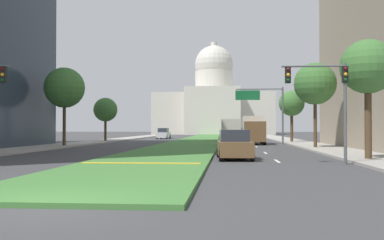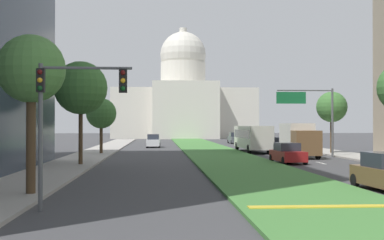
% 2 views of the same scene
% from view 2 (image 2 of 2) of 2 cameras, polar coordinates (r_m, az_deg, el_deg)
% --- Properties ---
extents(ground_plane, '(260.00, 260.00, 0.00)m').
position_cam_2_polar(ground_plane, '(65.97, 1.50, -3.21)').
color(ground_plane, '#3D3D3F').
extents(grass_median, '(6.47, 106.27, 0.14)m').
position_cam_2_polar(grass_median, '(60.10, 2.02, -3.40)').
color(grass_median, '#427A38').
rests_on(grass_median, ground_plane).
extents(median_curb_nose, '(5.82, 0.50, 0.04)m').
position_cam_2_polar(median_curb_nose, '(19.02, 15.02, -9.22)').
color(median_curb_nose, gold).
rests_on(median_curb_nose, grass_median).
extents(lane_dashes_right, '(0.16, 48.27, 0.01)m').
position_cam_2_polar(lane_dashes_right, '(46.52, 12.51, -4.29)').
color(lane_dashes_right, silver).
rests_on(lane_dashes_right, ground_plane).
extents(sidewalk_left, '(4.00, 106.27, 0.15)m').
position_cam_2_polar(sidewalk_left, '(54.30, -10.80, -3.68)').
color(sidewalk_left, '#9E9991').
rests_on(sidewalk_left, ground_plane).
extents(sidewalk_right, '(4.00, 106.27, 0.15)m').
position_cam_2_polar(sidewalk_right, '(57.05, 15.42, -3.52)').
color(sidewalk_right, '#9E9991').
rests_on(sidewalk_right, ground_plane).
extents(capitol_building, '(33.30, 24.47, 26.65)m').
position_cam_2_polar(capitol_building, '(124.08, -0.97, 1.86)').
color(capitol_building, beige).
rests_on(capitol_building, ground_plane).
extents(traffic_light_near_left, '(3.34, 0.35, 5.20)m').
position_cam_2_polar(traffic_light_near_left, '(18.68, -13.89, 1.81)').
color(traffic_light_near_left, '#515456').
rests_on(traffic_light_near_left, ground_plane).
extents(overhead_guide_sign, '(5.47, 0.20, 6.50)m').
position_cam_2_polar(overhead_guide_sign, '(49.71, 13.07, 1.30)').
color(overhead_guide_sign, '#515456').
rests_on(overhead_guide_sign, ground_plane).
extents(street_tree_left_near, '(2.89, 2.89, 6.86)m').
position_cam_2_polar(street_tree_left_near, '(22.89, -17.37, 5.20)').
color(street_tree_left_near, '#4C3823').
rests_on(street_tree_left_near, ground_plane).
extents(street_tree_left_mid, '(3.95, 3.95, 7.77)m').
position_cam_2_polar(street_tree_left_mid, '(39.11, -12.21, 3.46)').
color(street_tree_left_mid, '#4C3823').
rests_on(street_tree_left_mid, ground_plane).
extents(street_tree_left_far, '(3.13, 3.13, 5.81)m').
position_cam_2_polar(street_tree_left_far, '(53.81, -10.02, 0.70)').
color(street_tree_left_far, '#4C3823').
rests_on(street_tree_left_far, ground_plane).
extents(street_tree_right_far, '(3.21, 3.21, 6.55)m').
position_cam_2_polar(street_tree_right_far, '(55.87, 15.21, 1.36)').
color(street_tree_right_far, '#4C3823').
rests_on(street_tree_right_far, ground_plane).
extents(sedan_midblock, '(2.09, 4.49, 1.63)m').
position_cam_2_polar(sedan_midblock, '(41.60, 10.53, -3.68)').
color(sedan_midblock, maroon).
rests_on(sedan_midblock, ground_plane).
extents(sedan_distant, '(2.15, 4.60, 1.75)m').
position_cam_2_polar(sedan_distant, '(55.48, 9.57, -2.85)').
color(sedan_distant, '#4C5156').
rests_on(sedan_distant, ground_plane).
extents(sedan_far_horizon, '(1.91, 4.62, 1.81)m').
position_cam_2_polar(sedan_far_horizon, '(70.31, -4.30, -2.36)').
color(sedan_far_horizon, silver).
rests_on(sedan_far_horizon, ground_plane).
extents(sedan_very_far, '(2.04, 4.37, 1.85)m').
position_cam_2_polar(sedan_very_far, '(85.38, 4.79, -2.03)').
color(sedan_very_far, '#4C5156').
rests_on(sedan_very_far, ground_plane).
extents(box_truck_delivery, '(2.40, 6.40, 3.20)m').
position_cam_2_polar(box_truck_delivery, '(48.98, 11.76, -2.14)').
color(box_truck_delivery, brown).
rests_on(box_truck_delivery, ground_plane).
extents(city_bus, '(2.62, 11.00, 2.95)m').
position_cam_2_polar(city_bus, '(58.45, 6.71, -1.80)').
color(city_bus, beige).
rests_on(city_bus, ground_plane).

